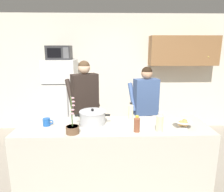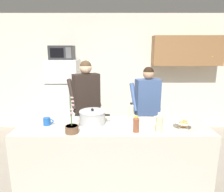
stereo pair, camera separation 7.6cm
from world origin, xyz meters
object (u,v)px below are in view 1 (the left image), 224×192
(person_near_pot, at_px, (85,98))
(person_by_sink, at_px, (145,102))
(refrigerator, at_px, (62,98))
(bottle_far_corner, at_px, (131,111))
(cooking_pot, at_px, (93,117))
(coffee_mug, at_px, (47,122))
(bottle_near_edge, at_px, (137,124))
(bottle_mid_counter, at_px, (160,122))
(potted_orchid, at_px, (73,128))
(microwave, at_px, (59,53))
(bread_bowl, at_px, (183,124))

(person_near_pot, xyz_separation_m, person_by_sink, (1.02, -0.00, -0.07))
(refrigerator, relative_size, person_near_pot, 0.98)
(person_near_pot, bearing_deg, bottle_far_corner, -45.35)
(refrigerator, relative_size, cooking_pot, 3.66)
(refrigerator, distance_m, bottle_far_corner, 2.09)
(person_by_sink, distance_m, bottle_far_corner, 0.77)
(refrigerator, height_order, cooking_pot, refrigerator)
(coffee_mug, xyz_separation_m, bottle_far_corner, (1.08, 0.20, 0.07))
(cooking_pot, distance_m, coffee_mug, 0.57)
(person_by_sink, distance_m, bottle_near_edge, 1.15)
(cooking_pot, relative_size, bottle_mid_counter, 1.92)
(cooking_pot, height_order, potted_orchid, potted_orchid)
(microwave, bearing_deg, person_by_sink, -29.82)
(coffee_mug, height_order, potted_orchid, potted_orchid)
(person_by_sink, xyz_separation_m, cooking_pot, (-0.84, -0.84, 0.03))
(person_by_sink, bearing_deg, person_near_pot, 179.76)
(coffee_mug, bearing_deg, potted_orchid, -34.37)
(bottle_far_corner, bearing_deg, refrigerator, 127.91)
(microwave, height_order, coffee_mug, microwave)
(bottle_near_edge, distance_m, bottle_far_corner, 0.42)
(coffee_mug, bearing_deg, microwave, 96.25)
(bread_bowl, xyz_separation_m, bottle_mid_counter, (-0.32, -0.11, 0.06))
(bottle_near_edge, height_order, bottle_far_corner, bottle_far_corner)
(cooking_pot, relative_size, coffee_mug, 3.41)
(cooking_pot, relative_size, potted_orchid, 1.03)
(refrigerator, xyz_separation_m, potted_orchid, (0.56, -2.08, 0.17))
(refrigerator, relative_size, bread_bowl, 7.43)
(bottle_far_corner, bearing_deg, coffee_mug, -169.66)
(cooking_pot, distance_m, bottle_near_edge, 0.59)
(coffee_mug, relative_size, bottle_far_corner, 0.55)
(bottle_mid_counter, xyz_separation_m, potted_orchid, (-1.00, -0.02, -0.05))
(bottle_mid_counter, bearing_deg, potted_orchid, -178.77)
(microwave, relative_size, bread_bowl, 2.18)
(bread_bowl, bearing_deg, person_by_sink, 104.97)
(person_near_pot, distance_m, bread_bowl, 1.64)
(cooking_pot, bearing_deg, potted_orchid, -125.37)
(refrigerator, relative_size, bottle_far_corner, 6.88)
(cooking_pot, bearing_deg, bottle_far_corner, 16.17)
(person_near_pot, distance_m, bottle_far_corner, 0.98)
(refrigerator, height_order, potted_orchid, refrigerator)
(microwave, bearing_deg, potted_orchid, -74.83)
(bread_bowl, bearing_deg, bottle_far_corner, 152.63)
(bottle_mid_counter, bearing_deg, refrigerator, 127.16)
(person_near_pot, distance_m, person_by_sink, 1.03)
(cooking_pot, height_order, bread_bowl, cooking_pot)
(refrigerator, distance_m, bottle_mid_counter, 2.59)
(microwave, xyz_separation_m, bottle_far_corner, (1.27, -1.61, -0.74))
(bottle_near_edge, relative_size, bottle_mid_counter, 0.84)
(coffee_mug, xyz_separation_m, bottle_near_edge, (1.10, -0.22, 0.05))
(coffee_mug, bearing_deg, person_by_sink, 32.21)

